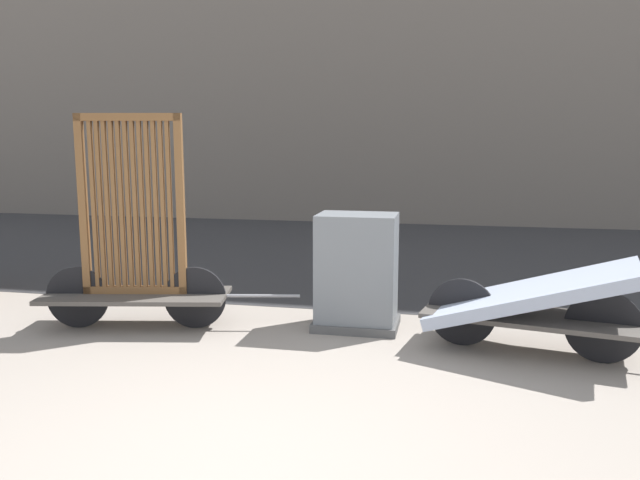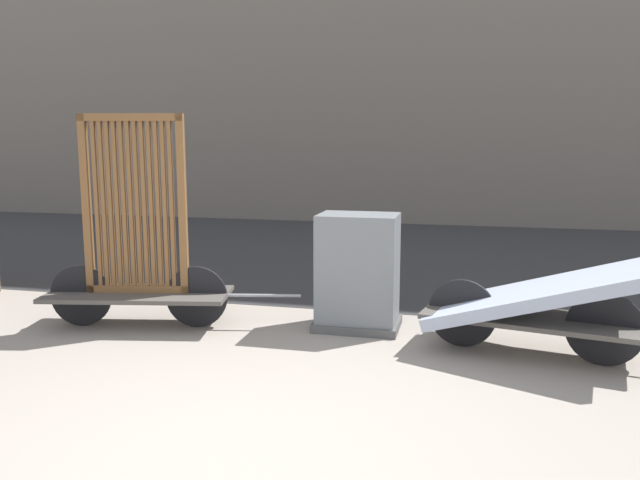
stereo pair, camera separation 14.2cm
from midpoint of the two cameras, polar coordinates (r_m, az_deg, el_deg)
name	(u,v)px [view 1 (the left image)]	position (r m, az deg, el deg)	size (l,w,h in m)	color
ground_plane	(239,460)	(3.76, -8.52, -19.29)	(60.00, 60.00, 0.00)	gray
road_strip	(378,252)	(10.12, 4.95, -1.10)	(56.00, 7.19, 0.01)	#38383A
bike_cart_with_bedframe	(135,255)	(6.17, -17.21, -1.32)	(2.46, 0.98, 2.03)	#4C4742
bike_cart_with_mattress	(531,301)	(5.49, 18.02, -5.35)	(2.46, 1.18, 0.83)	#4C4742
utility_cabinet	(357,276)	(5.95, 2.71, -3.28)	(0.80, 0.59, 1.10)	#4C4C4C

